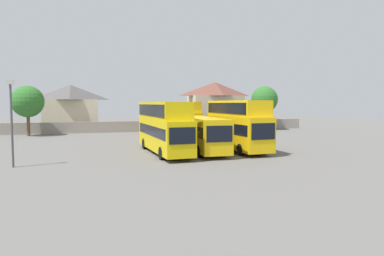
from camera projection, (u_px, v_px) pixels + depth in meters
ground at (164, 135)px, 51.26m from camera, size 140.00×140.00×0.00m
depot_boundary_wall at (154, 126)px, 58.50m from camera, size 56.00×0.50×1.80m
bus_1 at (163, 124)px, 32.88m from camera, size 3.06×11.98×4.89m
bus_2 at (202, 132)px, 33.71m from camera, size 2.99×10.78×3.39m
bus_3 at (237, 123)px, 34.66m from camera, size 2.97×10.18×5.04m
bus_4 at (156, 118)px, 48.25m from camera, size 3.08×10.88×4.90m
bus_5 at (181, 117)px, 49.27m from camera, size 3.31×11.19×4.95m
house_terrace_left at (71, 107)px, 60.82m from camera, size 9.42×7.27×7.99m
house_terrace_centre at (215, 105)px, 66.98m from camera, size 10.27×6.37×8.84m
tree_left_of_lot at (28, 102)px, 49.97m from camera, size 4.60×4.60×7.34m
tree_behind_wall at (264, 100)px, 61.76m from camera, size 4.73×4.73×7.82m
lamp_post_lot_edge at (11, 118)px, 25.46m from camera, size 0.50×0.24×6.46m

